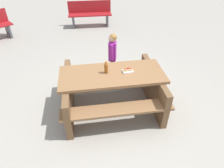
{
  "coord_description": "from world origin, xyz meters",
  "views": [
    {
      "loc": [
        0.12,
        -2.85,
        2.64
      ],
      "look_at": [
        0.0,
        0.0,
        0.52
      ],
      "focal_mm": 32.03,
      "sensor_mm": 36.0,
      "label": 1
    }
  ],
  "objects_px": {
    "soda_bottle": "(106,68)",
    "child_in_coat": "(113,51)",
    "hotdog_tray": "(128,71)",
    "picnic_table": "(112,88)",
    "park_bench_near": "(90,13)"
  },
  "relations": [
    {
      "from": "hotdog_tray",
      "to": "picnic_table",
      "type": "bearing_deg",
      "value": -168.93
    },
    {
      "from": "soda_bottle",
      "to": "child_in_coat",
      "type": "xyz_separation_m",
      "value": [
        0.07,
        0.92,
        -0.17
      ]
    },
    {
      "from": "picnic_table",
      "to": "hotdog_tray",
      "type": "bearing_deg",
      "value": 11.07
    },
    {
      "from": "picnic_table",
      "to": "soda_bottle",
      "type": "relative_size",
      "value": 8.97
    },
    {
      "from": "soda_bottle",
      "to": "park_bench_near",
      "type": "relative_size",
      "value": 0.15
    },
    {
      "from": "soda_bottle",
      "to": "child_in_coat",
      "type": "height_order",
      "value": "child_in_coat"
    },
    {
      "from": "picnic_table",
      "to": "park_bench_near",
      "type": "bearing_deg",
      "value": 102.6
    },
    {
      "from": "soda_bottle",
      "to": "child_in_coat",
      "type": "bearing_deg",
      "value": 85.43
    },
    {
      "from": "child_in_coat",
      "to": "park_bench_near",
      "type": "height_order",
      "value": "child_in_coat"
    },
    {
      "from": "soda_bottle",
      "to": "hotdog_tray",
      "type": "xyz_separation_m",
      "value": [
        0.37,
        0.04,
        -0.07
      ]
    },
    {
      "from": "child_in_coat",
      "to": "park_bench_near",
      "type": "xyz_separation_m",
      "value": [
        -0.93,
        3.33,
        -0.24
      ]
    },
    {
      "from": "picnic_table",
      "to": "hotdog_tray",
      "type": "relative_size",
      "value": 10.04
    },
    {
      "from": "soda_bottle",
      "to": "child_in_coat",
      "type": "distance_m",
      "value": 0.94
    },
    {
      "from": "picnic_table",
      "to": "soda_bottle",
      "type": "height_order",
      "value": "soda_bottle"
    },
    {
      "from": "hotdog_tray",
      "to": "child_in_coat",
      "type": "bearing_deg",
      "value": 108.56
    }
  ]
}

